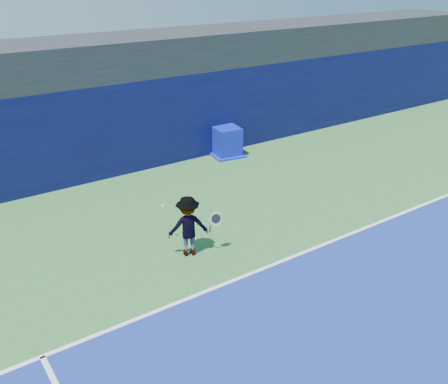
{
  "coord_description": "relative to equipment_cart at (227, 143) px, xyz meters",
  "views": [
    {
      "loc": [
        -6.18,
        -4.46,
        6.35
      ],
      "look_at": [
        0.41,
        5.2,
        1.0
      ],
      "focal_mm": 40.0,
      "sensor_mm": 36.0,
      "label": 1
    }
  ],
  "objects": [
    {
      "name": "stadium_band",
      "position": [
        -3.55,
        1.87,
        3.12
      ],
      "size": [
        36.0,
        3.0,
        1.2
      ],
      "primitive_type": "cube",
      "color": "black",
      "rests_on": "back_wall_assembly"
    },
    {
      "name": "baseline",
      "position": [
        -3.55,
        -6.63,
        -0.47
      ],
      "size": [
        24.0,
        0.1,
        0.01
      ],
      "primitive_type": "cube",
      "color": "white",
      "rests_on": "ground"
    },
    {
      "name": "back_wall_assembly",
      "position": [
        -3.55,
        0.87,
        1.02
      ],
      "size": [
        36.0,
        1.03,
        3.0
      ],
      "color": "#0A0C3A",
      "rests_on": "ground"
    },
    {
      "name": "tennis_player",
      "position": [
        -4.62,
        -5.1,
        0.27
      ],
      "size": [
        1.28,
        0.86,
        1.5
      ],
      "color": "white",
      "rests_on": "ground"
    },
    {
      "name": "ground",
      "position": [
        -3.55,
        -9.63,
        -0.48
      ],
      "size": [
        80.0,
        80.0,
        0.0
      ],
      "primitive_type": "plane",
      "color": "#32692F",
      "rests_on": "ground"
    },
    {
      "name": "equipment_cart",
      "position": [
        0.0,
        0.0,
        0.0
      ],
      "size": [
        1.25,
        1.25,
        1.06
      ],
      "color": "#0B15A2",
      "rests_on": "ground"
    },
    {
      "name": "tennis_ball",
      "position": [
        -4.85,
        -4.31,
        0.54
      ],
      "size": [
        0.07,
        0.07,
        0.07
      ],
      "color": "yellow",
      "rests_on": "ground"
    }
  ]
}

